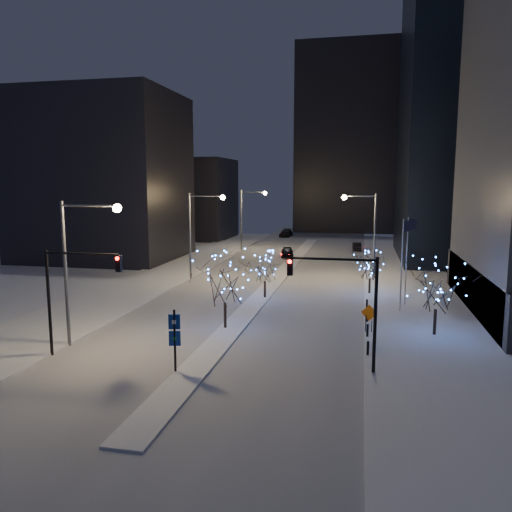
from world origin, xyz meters
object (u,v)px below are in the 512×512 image
(traffic_signal_east, at_px, (348,294))
(car_near, at_px, (287,252))
(street_lamp_w_mid, at_px, (198,224))
(wayfinding_sign, at_px, (175,335))
(holiday_tree_plaza_far, at_px, (370,266))
(car_mid, at_px, (357,246))
(car_far, at_px, (286,233))
(street_lamp_w_near, at_px, (79,253))
(holiday_tree_median_near, at_px, (225,279))
(street_lamp_w_far, at_px, (247,212))
(holiday_tree_plaza_near, at_px, (437,287))
(street_lamp_east, at_px, (367,225))
(holiday_tree_median_far, at_px, (265,268))
(construction_sign, at_px, (369,315))
(traffic_signal_west, at_px, (70,285))

(traffic_signal_east, distance_m, car_near, 46.98)
(street_lamp_w_mid, xyz_separation_m, wayfinding_sign, (8.00, -28.29, -4.12))
(traffic_signal_east, relative_size, holiday_tree_plaza_far, 1.59)
(car_near, distance_m, car_mid, 14.35)
(car_near, xyz_separation_m, car_far, (-4.56, 28.81, -0.03))
(street_lamp_w_near, xyz_separation_m, car_far, (2.87, 73.44, -5.73))
(holiday_tree_plaza_far, bearing_deg, holiday_tree_median_near, -126.56)
(street_lamp_w_near, bearing_deg, street_lamp_w_far, 90.00)
(holiday_tree_plaza_near, distance_m, holiday_tree_plaza_far, 14.08)
(car_mid, xyz_separation_m, wayfinding_sign, (-9.71, -57.95, 1.70))
(wayfinding_sign, bearing_deg, street_lamp_east, 57.86)
(car_mid, xyz_separation_m, holiday_tree_plaza_far, (1.74, -33.79, 2.25))
(car_mid, bearing_deg, car_near, 41.52)
(car_mid, bearing_deg, holiday_tree_plaza_far, 90.12)
(street_lamp_w_far, xyz_separation_m, car_near, (7.44, -5.37, -5.71))
(street_lamp_east, bearing_deg, holiday_tree_median_far, -130.59)
(holiday_tree_median_near, distance_m, construction_sign, 11.16)
(car_near, height_order, wayfinding_sign, wayfinding_sign)
(street_lamp_east, height_order, holiday_tree_plaza_near, street_lamp_east)
(street_lamp_w_near, height_order, traffic_signal_west, street_lamp_w_near)
(traffic_signal_east, height_order, holiday_tree_plaza_near, traffic_signal_east)
(street_lamp_east, relative_size, holiday_tree_plaza_far, 2.28)
(holiday_tree_plaza_near, distance_m, wayfinding_sign, 19.35)
(holiday_tree_plaza_near, relative_size, wayfinding_sign, 1.44)
(street_lamp_w_mid, relative_size, holiday_tree_plaza_far, 2.28)
(street_lamp_east, bearing_deg, holiday_tree_median_near, -115.73)
(holiday_tree_median_near, xyz_separation_m, holiday_tree_plaza_far, (11.00, 14.83, -1.01))
(street_lamp_w_near, xyz_separation_m, street_lamp_w_mid, (0.00, 25.00, 0.00))
(holiday_tree_median_far, bearing_deg, street_lamp_w_far, 105.87)
(street_lamp_w_far, height_order, wayfinding_sign, street_lamp_w_far)
(holiday_tree_plaza_near, bearing_deg, street_lamp_w_mid, 143.96)
(holiday_tree_plaza_near, bearing_deg, wayfinding_sign, -145.79)
(wayfinding_sign, bearing_deg, street_lamp_w_mid, 93.06)
(street_lamp_w_mid, height_order, holiday_tree_plaza_near, street_lamp_w_mid)
(street_lamp_w_near, xyz_separation_m, holiday_tree_median_near, (8.44, 6.04, -2.56))
(street_lamp_east, bearing_deg, street_lamp_w_far, 130.85)
(traffic_signal_east, height_order, holiday_tree_median_near, traffic_signal_east)
(street_lamp_w_far, xyz_separation_m, holiday_tree_plaza_far, (19.44, -29.12, -3.57))
(holiday_tree_median_far, height_order, holiday_tree_plaza_near, holiday_tree_plaza_near)
(construction_sign, bearing_deg, holiday_tree_median_near, -154.14)
(street_lamp_east, height_order, traffic_signal_east, street_lamp_east)
(construction_sign, bearing_deg, traffic_signal_west, -134.15)
(car_far, relative_size, holiday_tree_plaza_far, 1.20)
(traffic_signal_east, bearing_deg, street_lamp_w_far, 109.32)
(street_lamp_w_near, bearing_deg, car_near, 80.54)
(street_lamp_east, height_order, construction_sign, street_lamp_east)
(traffic_signal_west, height_order, holiday_tree_median_far, traffic_signal_west)
(traffic_signal_west, relative_size, wayfinding_sign, 1.80)
(street_lamp_w_mid, distance_m, holiday_tree_median_near, 20.91)
(street_lamp_w_near, height_order, holiday_tree_plaza_far, street_lamp_w_near)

